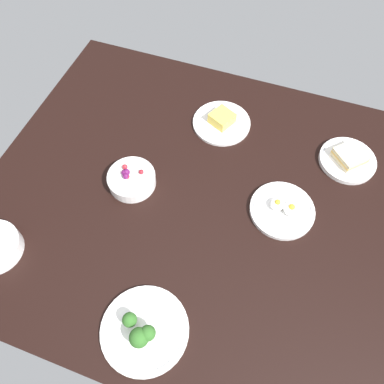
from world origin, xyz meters
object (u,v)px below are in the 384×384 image
(plate_sandwich, at_px, (348,159))
(bowl_berries, at_px, (132,179))
(plate_broccoli, at_px, (143,330))
(plate_cheese, at_px, (222,122))
(plate_eggs, at_px, (283,209))

(plate_sandwich, distance_m, bowl_berries, 0.69)
(plate_broccoli, distance_m, bowl_berries, 0.45)
(plate_cheese, bearing_deg, plate_broccoli, 91.66)
(plate_eggs, bearing_deg, plate_broccoli, 61.02)
(plate_eggs, xyz_separation_m, bowl_berries, (0.46, 0.06, 0.01))
(bowl_berries, bearing_deg, plate_eggs, -172.71)
(bowl_berries, bearing_deg, plate_cheese, -120.20)
(plate_sandwich, height_order, bowl_berries, bowl_berries)
(plate_eggs, bearing_deg, plate_cheese, -44.34)
(plate_eggs, relative_size, bowl_berries, 1.30)
(plate_eggs, height_order, plate_sandwich, same)
(plate_sandwich, bearing_deg, plate_broccoli, 59.77)
(plate_eggs, bearing_deg, bowl_berries, 7.29)
(plate_eggs, xyz_separation_m, plate_cheese, (0.27, -0.27, 0.00))
(plate_cheese, height_order, bowl_berries, bowl_berries)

